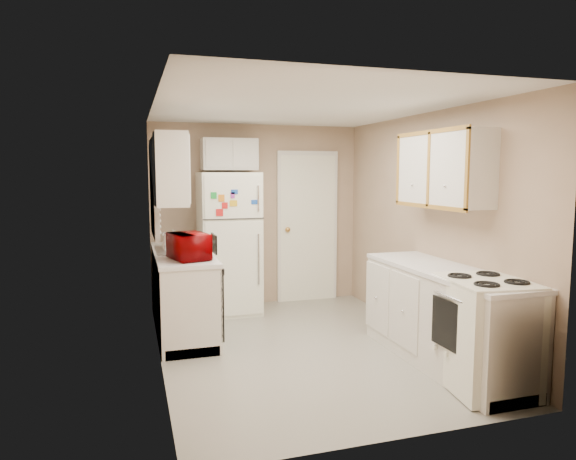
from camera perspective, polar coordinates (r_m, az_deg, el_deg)
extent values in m
plane|color=#AAA79C|center=(5.35, 1.62, -12.92)|extent=(3.80, 3.80, 0.00)
plane|color=white|center=(5.09, 1.71, 13.51)|extent=(3.80, 3.80, 0.00)
plane|color=tan|center=(4.82, -14.30, -0.59)|extent=(3.80, 3.80, 0.00)
plane|color=tan|center=(5.69, 15.14, 0.43)|extent=(3.80, 3.80, 0.00)
plane|color=tan|center=(6.90, -3.43, 1.66)|extent=(2.80, 2.80, 0.00)
plane|color=tan|center=(3.36, 12.18, -3.54)|extent=(2.80, 2.80, 0.00)
cube|color=silver|center=(5.86, -11.60, -6.76)|extent=(0.60, 1.80, 0.90)
cube|color=black|center=(5.30, -7.82, -7.63)|extent=(0.03, 0.58, 0.72)
cube|color=gray|center=(5.92, -11.83, -2.57)|extent=(0.54, 0.74, 0.16)
imported|color=#7C0002|center=(5.25, -10.92, -1.60)|extent=(0.53, 0.38, 0.32)
imported|color=white|center=(6.24, -12.61, -0.84)|extent=(0.12, 0.12, 0.19)
cube|color=silver|center=(5.84, -14.54, 4.53)|extent=(0.10, 0.98, 1.08)
cube|color=silver|center=(5.01, -12.90, 6.58)|extent=(0.30, 0.45, 0.70)
cube|color=white|center=(6.51, -6.61, -1.44)|extent=(0.74, 0.71, 1.77)
cube|color=silver|center=(6.65, -6.55, 8.35)|extent=(0.70, 0.30, 0.40)
cube|color=white|center=(7.08, 2.17, 0.32)|extent=(0.86, 0.06, 2.08)
cube|color=silver|center=(5.00, 16.88, -9.18)|extent=(0.60, 2.00, 0.90)
cube|color=white|center=(4.55, 21.04, -10.85)|extent=(0.70, 0.82, 0.91)
cube|color=silver|center=(5.16, 16.89, 6.46)|extent=(0.30, 1.20, 0.70)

